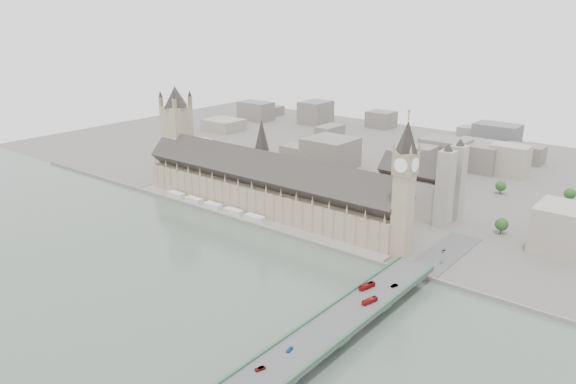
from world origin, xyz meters
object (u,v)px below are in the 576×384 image
Objects in this scene: westminster_bridge at (358,313)px; car_blue at (289,349)px; westminster_abbey at (421,188)px; victoria_tower at (177,131)px; car_silver at (394,286)px; car_approach at (443,251)px; elizabeth_tower at (405,180)px; car_grey at (260,368)px; palace_of_westminster at (266,187)px; red_bus_north at (367,286)px; red_bus_south at (370,301)px.

car_blue reaches higher than westminster_bridge.
victoria_tower is at bearing -163.50° from westminster_abbey.
car_silver reaches higher than car_approach.
car_grey is at bearing -83.61° from elizabeth_tower.
car_silver is 67.52m from car_approach.
westminster_abbey is at bearing 107.29° from elizabeth_tower.
elizabeth_tower is at bearing 104.11° from westminster_bridge.
westminster_bridge is (162.00, -107.20, -17.58)m from palace_of_westminster.
victoria_tower is 20.85× the size of car_blue.
elizabeth_tower is at bearing -72.71° from westminster_abbey.
victoria_tower reaches higher than westminster_bridge.
car_approach is (13.62, 79.85, -0.86)m from red_bus_north.
red_bus_south is 86.99m from car_grey.
car_blue is 0.97× the size of car_silver.
victoria_tower is 20.26× the size of car_silver.
red_bus_south reaches higher than car_grey.
elizabeth_tower is 9.77× the size of red_bus_south.
car_approach is (57.87, -82.17, -14.04)m from westminster_abbey.
victoria_tower is at bearing 173.47° from red_bus_south.
westminster_abbey reaches higher than westminster_bridge.
elizabeth_tower reaches higher than car_blue.
car_silver reaches higher than car_grey.
elizabeth_tower is 260.64m from victoria_tower.
westminster_abbey is 160.44m from car_silver.
westminster_abbey is 101.48m from car_approach.
car_silver is at bearing 104.70° from car_grey.
red_bus_north is 17.11m from car_silver.
palace_of_westminster is 48.49× the size of car_approach.
car_grey is at bearing -34.76° from victoria_tower.
victoria_tower is 295.56m from red_bus_north.
westminster_bridge is 4.78× the size of westminster_abbey.
westminster_abbey is (232.92, 69.00, -30.12)m from victoria_tower.
red_bus_north is at bearing 110.81° from car_grey.
car_blue is 0.88× the size of car_approach.
elizabeth_tower is 111.81m from westminster_bridge.
red_bus_north is 101.10m from car_grey.
westminster_abbey is 14.18× the size of car_blue.
car_approach is (11.08, 180.91, 0.04)m from car_grey.
westminster_bridge is (284.00, -113.50, -50.08)m from victoria_tower.
palace_of_westminster is 55.24× the size of car_blue.
red_bus_north is 2.19× the size of car_grey.
palace_of_westminster is 178.10m from red_bus_north.
palace_of_westminster is 2.47× the size of elizabeth_tower.
red_bus_south is at bearing 104.16° from car_grey.
westminster_bridge is at bearing -80.28° from car_silver.
car_silver is at bearing 59.65° from red_bus_north.
red_bus_south is at bearing 74.56° from car_blue.
elizabeth_tower reaches higher than westminster_bridge.
red_bus_north is at bearing -115.36° from car_silver.
car_silver is at bearing -24.01° from palace_of_westminster.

